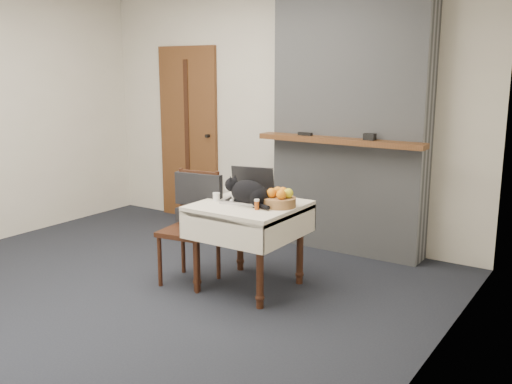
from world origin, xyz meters
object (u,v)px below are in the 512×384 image
cream_jar (216,197)px  door (189,134)px  pill_bottle (257,204)px  chair (194,211)px  side_table (249,217)px  laptop (249,193)px  cat (249,193)px  fruit_basket (280,199)px

cream_jar → door: bearing=135.7°
pill_bottle → chair: bearing=176.3°
side_table → laptop: bearing=124.3°
cat → fruit_basket: 0.25m
pill_bottle → cat: bearing=144.4°
laptop → chair: laptop is taller
side_table → cream_jar: bearing=-168.0°
laptop → fruit_basket: bearing=-19.5°
laptop → cat: laptop is taller
cream_jar → pill_bottle: pill_bottle is taller
laptop → cream_jar: 0.27m
door → side_table: door is taller
laptop → pill_bottle: (0.22, -0.22, -0.02)m
side_table → cat: size_ratio=1.69×
cream_jar → fruit_basket: bearing=11.9°
door → side_table: size_ratio=2.56×
chair → fruit_basket: bearing=2.6°
laptop → cat: (0.08, -0.12, 0.03)m
side_table → cat: bearing=-54.9°
side_table → door: bearing=141.4°
chair → cat: bearing=-1.7°
cat → cream_jar: (-0.30, -0.03, -0.06)m
cream_jar → fruit_basket: (0.53, 0.11, 0.03)m
cream_jar → chair: size_ratio=0.07×
fruit_basket → chair: (-0.74, -0.14, -0.17)m
door → cat: bearing=-38.8°
cat → fruit_basket: (0.23, 0.08, -0.04)m
fruit_basket → cream_jar: bearing=-168.1°
cat → fruit_basket: cat is taller
side_table → chair: chair is taller
fruit_basket → laptop: bearing=173.6°
cream_jar → fruit_basket: 0.54m
cream_jar → pill_bottle: 0.44m
laptop → fruit_basket: size_ratio=1.63×
door → cream_jar: (1.59, -1.55, -0.27)m
door → chair: 2.14m
fruit_basket → chair: bearing=-169.3°
cat → pill_bottle: bearing=-37.7°
fruit_basket → chair: chair is taller
door → cream_jar: door is taller
pill_bottle → fruit_basket: size_ratio=0.31×
laptop → fruit_basket: laptop is taller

